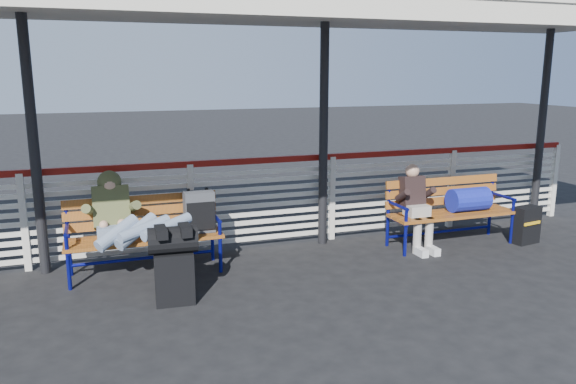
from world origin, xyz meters
name	(u,v)px	position (x,y,z in m)	size (l,w,h in m)	color
ground	(225,309)	(0.00, 0.00, 0.00)	(60.00, 60.00, 0.00)	black
fence	(191,205)	(0.00, 1.90, 0.66)	(12.08, 0.08, 1.24)	silver
canopy	(200,6)	(0.00, 0.87, 3.04)	(12.60, 3.60, 3.16)	silver
luggage_stack	(174,262)	(-0.46, 0.32, 0.45)	(0.52, 0.32, 0.83)	black
bench_left	(164,222)	(-0.42, 1.35, 0.61)	(1.80, 0.56, 0.97)	#A55720
bench_right	(458,202)	(3.57, 1.12, 0.59)	(1.80, 0.56, 0.92)	#A55720
traveler_man	(133,224)	(-0.80, 1.01, 0.71)	(0.93, 1.63, 0.77)	#7D92A8
companion_person	(416,206)	(2.90, 1.11, 0.60)	(0.32, 0.66, 1.15)	#ACA59C
suitcase_side	(526,225)	(4.50, 0.81, 0.26)	(0.41, 0.29, 0.52)	black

